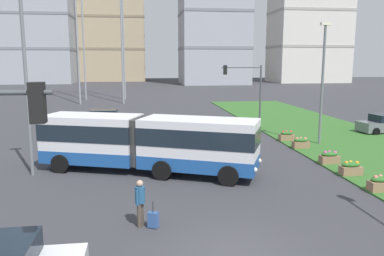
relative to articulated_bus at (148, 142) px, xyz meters
The scene contains 14 objects.
ground_plane 10.10m from the articulated_bus, 75.74° to the right, with size 260.00×260.00×0.00m, color #38383D.
articulated_bus is the anchor object (origin of this frame).
car_navy_sedan 15.72m from the articulated_bus, 103.22° to the left, with size 4.51×2.27×1.58m.
pedestrian_crossing 7.10m from the articulated_bus, 93.42° to the right, with size 0.36×0.53×1.74m.
rolling_suitcase 7.38m from the articulated_bus, 89.77° to the right, with size 0.43×0.37×0.97m.
flower_planter_1 11.58m from the articulated_bus, 24.39° to the right, with size 1.10×0.56×0.74m.
flower_planter_2 10.78m from the articulated_bus, 11.75° to the right, with size 1.10×0.56×0.74m.
flower_planter_3 10.56m from the articulated_bus, ahead, with size 1.10×0.56×0.74m.
flower_planter_4 11.38m from the articulated_bus, 22.12° to the left, with size 1.10×0.56×0.74m.
flower_planter_5 12.60m from the articulated_bus, 33.28° to the left, with size 1.10×0.56×0.74m.
traffic_light_far_right 15.38m from the articulated_bus, 54.20° to the left, with size 3.55×0.28×5.60m.
streetlight_left 7.11m from the articulated_bus, behind, with size 0.70×0.28×9.88m.
streetlight_median 13.88m from the articulated_bus, 23.81° to the left, with size 0.70×0.28×8.57m.
apartment_tower_westcentre 106.39m from the articulated_bus, 94.54° to the left, with size 19.14×15.03×46.18m.
Camera 1 is at (-2.78, -10.85, 5.91)m, focal length 36.32 mm.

